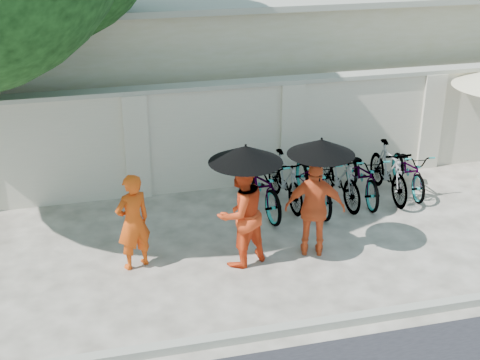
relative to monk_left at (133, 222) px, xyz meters
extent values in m
plane|color=beige|center=(1.34, -0.51, -0.77)|extent=(80.00, 80.00, 0.00)
cube|color=#9FA091|center=(1.34, -2.21, -0.71)|extent=(40.00, 0.16, 0.12)
cube|color=beige|center=(2.34, 2.69, 0.23)|extent=(20.00, 0.30, 2.00)
cube|color=beige|center=(3.34, 6.49, 0.83)|extent=(14.00, 6.00, 3.20)
imported|color=#DE4A0F|center=(0.00, 0.00, 0.00)|extent=(0.67, 0.57, 1.55)
imported|color=#E34118|center=(1.61, -0.29, 0.09)|extent=(1.03, 0.94, 1.72)
cylinder|color=black|center=(1.66, -0.37, 0.64)|extent=(0.02, 0.02, 0.88)
cone|color=black|center=(1.66, -0.37, 1.08)|extent=(1.10, 1.10, 0.25)
imported|color=#E75826|center=(2.80, -0.29, 0.03)|extent=(1.02, 0.68, 1.61)
cylinder|color=black|center=(2.82, -0.37, 0.61)|extent=(0.02, 0.02, 0.95)
cone|color=black|center=(2.82, -0.37, 1.09)|extent=(1.03, 1.03, 0.24)
imported|color=gray|center=(2.42, 1.44, -0.27)|extent=(0.86, 1.97, 1.00)
imported|color=gray|center=(2.92, 1.57, -0.28)|extent=(0.60, 1.66, 0.98)
imported|color=gray|center=(3.42, 1.39, -0.28)|extent=(0.66, 1.87, 0.98)
imported|color=gray|center=(3.91, 1.40, -0.27)|extent=(0.62, 1.72, 1.01)
imported|color=gray|center=(4.41, 1.47, -0.31)|extent=(0.76, 1.82, 0.93)
imported|color=gray|center=(4.91, 1.42, -0.26)|extent=(0.56, 1.74, 1.03)
imported|color=gray|center=(5.41, 1.55, -0.34)|extent=(0.75, 1.70, 0.87)
camera|label=1|loc=(-0.63, -9.10, 4.63)|focal=50.00mm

